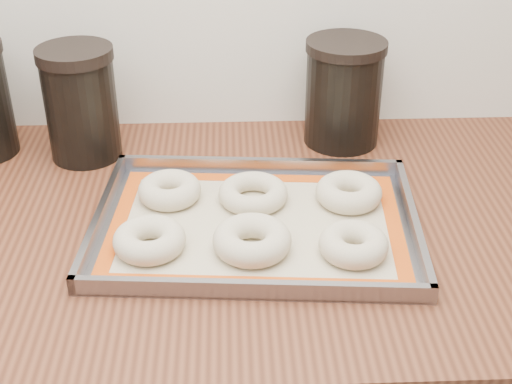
{
  "coord_description": "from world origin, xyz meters",
  "views": [
    {
      "loc": [
        0.19,
        0.79,
        1.47
      ],
      "look_at": [
        0.22,
        1.64,
        0.96
      ],
      "focal_mm": 50.0,
      "sensor_mm": 36.0,
      "label": 1
    }
  ],
  "objects_px": {
    "canister_right": "(344,92)",
    "bagel_back_left": "(170,190)",
    "baking_tray": "(256,224)",
    "bagel_back_mid": "(253,193)",
    "canister_mid": "(81,103)",
    "bagel_front_right": "(353,244)",
    "bagel_back_right": "(349,192)",
    "bagel_front_mid": "(252,240)",
    "bagel_front_left": "(149,240)"
  },
  "relations": [
    {
      "from": "bagel_back_right",
      "to": "canister_mid",
      "type": "height_order",
      "value": "canister_mid"
    },
    {
      "from": "bagel_front_left",
      "to": "canister_right",
      "type": "xyz_separation_m",
      "value": [
        0.31,
        0.33,
        0.07
      ]
    },
    {
      "from": "bagel_front_right",
      "to": "canister_right",
      "type": "relative_size",
      "value": 0.51
    },
    {
      "from": "baking_tray",
      "to": "bagel_front_left",
      "type": "bearing_deg",
      "value": -159.0
    },
    {
      "from": "bagel_front_mid",
      "to": "bagel_back_left",
      "type": "bearing_deg",
      "value": 130.77
    },
    {
      "from": "canister_mid",
      "to": "canister_right",
      "type": "distance_m",
      "value": 0.44
    },
    {
      "from": "baking_tray",
      "to": "bagel_front_right",
      "type": "height_order",
      "value": "bagel_front_right"
    },
    {
      "from": "canister_right",
      "to": "bagel_back_left",
      "type": "bearing_deg",
      "value": -145.77
    },
    {
      "from": "baking_tray",
      "to": "bagel_back_mid",
      "type": "height_order",
      "value": "bagel_back_mid"
    },
    {
      "from": "bagel_back_right",
      "to": "canister_right",
      "type": "relative_size",
      "value": 0.55
    },
    {
      "from": "canister_right",
      "to": "bagel_back_right",
      "type": "bearing_deg",
      "value": -95.08
    },
    {
      "from": "baking_tray",
      "to": "canister_right",
      "type": "relative_size",
      "value": 2.64
    },
    {
      "from": "bagel_front_right",
      "to": "bagel_back_mid",
      "type": "xyz_separation_m",
      "value": [
        -0.13,
        0.14,
        -0.0
      ]
    },
    {
      "from": "baking_tray",
      "to": "bagel_back_right",
      "type": "distance_m",
      "value": 0.15
    },
    {
      "from": "canister_mid",
      "to": "bagel_front_left",
      "type": "bearing_deg",
      "value": -65.64
    },
    {
      "from": "bagel_back_mid",
      "to": "bagel_front_left",
      "type": "bearing_deg",
      "value": -140.62
    },
    {
      "from": "baking_tray",
      "to": "bagel_back_right",
      "type": "xyz_separation_m",
      "value": [
        0.14,
        0.06,
        0.01
      ]
    },
    {
      "from": "bagel_front_mid",
      "to": "bagel_front_left",
      "type": "bearing_deg",
      "value": 176.86
    },
    {
      "from": "bagel_front_mid",
      "to": "bagel_back_mid",
      "type": "bearing_deg",
      "value": 87.2
    },
    {
      "from": "bagel_front_right",
      "to": "canister_right",
      "type": "xyz_separation_m",
      "value": [
        0.03,
        0.35,
        0.07
      ]
    },
    {
      "from": "bagel_front_left",
      "to": "bagel_back_left",
      "type": "bearing_deg",
      "value": 81.81
    },
    {
      "from": "bagel_front_mid",
      "to": "bagel_back_left",
      "type": "xyz_separation_m",
      "value": [
        -0.12,
        0.14,
        -0.0
      ]
    },
    {
      "from": "canister_right",
      "to": "baking_tray",
      "type": "bearing_deg",
      "value": -120.68
    },
    {
      "from": "bagel_front_right",
      "to": "bagel_back_mid",
      "type": "relative_size",
      "value": 0.9
    },
    {
      "from": "baking_tray",
      "to": "bagel_back_left",
      "type": "relative_size",
      "value": 5.07
    },
    {
      "from": "canister_mid",
      "to": "bagel_back_right",
      "type": "bearing_deg",
      "value": -23.01
    },
    {
      "from": "baking_tray",
      "to": "bagel_front_right",
      "type": "bearing_deg",
      "value": -31.44
    },
    {
      "from": "baking_tray",
      "to": "bagel_front_left",
      "type": "xyz_separation_m",
      "value": [
        -0.15,
        -0.06,
        0.01
      ]
    },
    {
      "from": "bagel_back_mid",
      "to": "canister_right",
      "type": "xyz_separation_m",
      "value": [
        0.16,
        0.21,
        0.07
      ]
    },
    {
      "from": "canister_mid",
      "to": "bagel_back_left",
      "type": "bearing_deg",
      "value": -46.73
    },
    {
      "from": "canister_right",
      "to": "bagel_back_mid",
      "type": "bearing_deg",
      "value": -127.93
    },
    {
      "from": "baking_tray",
      "to": "bagel_front_left",
      "type": "relative_size",
      "value": 4.88
    },
    {
      "from": "bagel_front_mid",
      "to": "canister_right",
      "type": "xyz_separation_m",
      "value": [
        0.17,
        0.34,
        0.07
      ]
    },
    {
      "from": "bagel_front_right",
      "to": "bagel_back_mid",
      "type": "height_order",
      "value": "bagel_front_right"
    },
    {
      "from": "bagel_front_left",
      "to": "bagel_front_right",
      "type": "height_order",
      "value": "same"
    },
    {
      "from": "bagel_back_mid",
      "to": "bagel_back_right",
      "type": "xyz_separation_m",
      "value": [
        0.14,
        -0.01,
        0.0
      ]
    },
    {
      "from": "canister_mid",
      "to": "canister_right",
      "type": "xyz_separation_m",
      "value": [
        0.44,
        0.04,
        -0.0
      ]
    },
    {
      "from": "bagel_back_left",
      "to": "canister_mid",
      "type": "bearing_deg",
      "value": 133.27
    },
    {
      "from": "canister_right",
      "to": "bagel_front_right",
      "type": "bearing_deg",
      "value": -95.47
    },
    {
      "from": "bagel_back_mid",
      "to": "bagel_back_right",
      "type": "relative_size",
      "value": 1.05
    },
    {
      "from": "bagel_front_right",
      "to": "canister_right",
      "type": "height_order",
      "value": "canister_right"
    },
    {
      "from": "bagel_front_left",
      "to": "bagel_back_mid",
      "type": "distance_m",
      "value": 0.19
    },
    {
      "from": "bagel_front_mid",
      "to": "bagel_front_right",
      "type": "bearing_deg",
      "value": -5.94
    },
    {
      "from": "canister_mid",
      "to": "bagel_front_mid",
      "type": "bearing_deg",
      "value": -47.87
    },
    {
      "from": "bagel_front_left",
      "to": "bagel_front_mid",
      "type": "bearing_deg",
      "value": -3.14
    },
    {
      "from": "bagel_front_left",
      "to": "canister_right",
      "type": "height_order",
      "value": "canister_right"
    },
    {
      "from": "bagel_back_left",
      "to": "bagel_back_mid",
      "type": "height_order",
      "value": "bagel_back_left"
    },
    {
      "from": "bagel_front_right",
      "to": "bagel_back_right",
      "type": "relative_size",
      "value": 0.94
    },
    {
      "from": "bagel_back_left",
      "to": "baking_tray",
      "type": "bearing_deg",
      "value": -30.42
    },
    {
      "from": "baking_tray",
      "to": "bagel_back_left",
      "type": "xyz_separation_m",
      "value": [
        -0.13,
        0.08,
        0.01
      ]
    }
  ]
}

